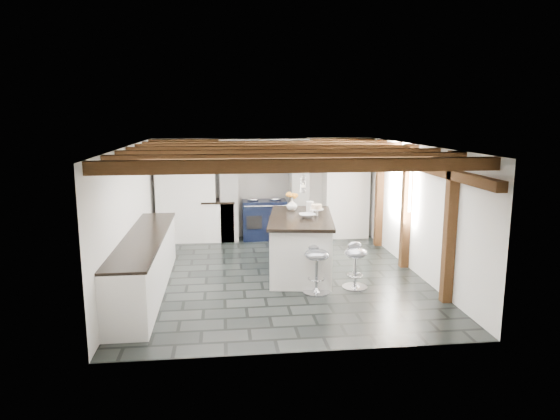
{
  "coord_description": "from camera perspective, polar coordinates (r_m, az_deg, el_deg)",
  "views": [
    {
      "loc": [
        -0.93,
        -8.5,
        2.8
      ],
      "look_at": [
        0.1,
        0.4,
        1.1
      ],
      "focal_mm": 32.0,
      "sensor_mm": 36.0,
      "label": 1
    }
  ],
  "objects": [
    {
      "name": "kitchen_island",
      "position": [
        8.99,
        2.38,
        -3.89
      ],
      "size": [
        1.4,
        2.24,
        1.39
      ],
      "rotation": [
        0.0,
        0.0,
        -0.15
      ],
      "color": "white",
      "rests_on": "ground"
    },
    {
      "name": "range_cooker",
      "position": [
        11.46,
        -1.8,
        -1.02
      ],
      "size": [
        1.0,
        0.63,
        0.99
      ],
      "color": "black",
      "rests_on": "ground"
    },
    {
      "name": "bar_stool_near",
      "position": [
        8.28,
        8.59,
        -5.68
      ],
      "size": [
        0.47,
        0.47,
        0.77
      ],
      "rotation": [
        0.0,
        0.0,
        0.31
      ],
      "color": "silver",
      "rests_on": "ground"
    },
    {
      "name": "room_shell",
      "position": [
        10.08,
        -4.68,
        0.79
      ],
      "size": [
        6.0,
        6.03,
        6.0
      ],
      "color": "white",
      "rests_on": "ground"
    },
    {
      "name": "ground",
      "position": [
        9.0,
        -0.34,
        -7.38
      ],
      "size": [
        6.0,
        6.0,
        0.0
      ],
      "primitive_type": "plane",
      "color": "black",
      "rests_on": "ground"
    },
    {
      "name": "bar_stool_far",
      "position": [
        7.99,
        4.2,
        -6.01
      ],
      "size": [
        0.44,
        0.44,
        0.81
      ],
      "rotation": [
        0.0,
        0.0,
        0.03
      ],
      "color": "silver",
      "rests_on": "ground"
    }
  ]
}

